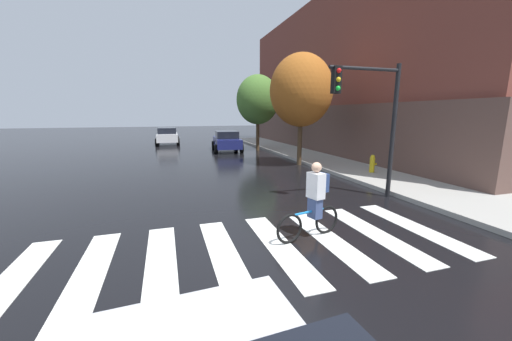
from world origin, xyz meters
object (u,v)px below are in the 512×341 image
object	(u,v)px
sedan_mid	(227,141)
traffic_light_near	(373,108)
cyclist	(314,201)
sedan_far	(167,136)
street_tree_near	(301,91)
street_tree_mid	(258,100)
fire_hydrant	(372,164)

from	to	relation	value
sedan_mid	traffic_light_near	distance (m)	13.69
cyclist	traffic_light_near	distance (m)	4.27
sedan_mid	sedan_far	world-z (taller)	sedan_far
cyclist	street_tree_near	xyz separation A→B (m)	(3.78, 8.58, 3.02)
sedan_mid	traffic_light_near	size ratio (longest dim) A/B	1.04
sedan_mid	street_tree_mid	distance (m)	3.71
fire_hydrant	street_tree_mid	xyz separation A→B (m)	(-2.12, 10.04, 3.15)
sedan_far	cyclist	bearing A→B (deg)	-82.61
traffic_light_near	fire_hydrant	bearing A→B (deg)	49.11
traffic_light_near	street_tree_near	size ratio (longest dim) A/B	0.73
cyclist	sedan_mid	bearing A→B (deg)	85.31
sedan_mid	street_tree_mid	size ratio (longest dim) A/B	0.80
traffic_light_near	sedan_far	bearing A→B (deg)	106.73
sedan_mid	sedan_far	size ratio (longest dim) A/B	1.02
street_tree_near	street_tree_mid	bearing A→B (deg)	92.17
sedan_far	street_tree_near	size ratio (longest dim) A/B	0.75
sedan_mid	street_tree_mid	bearing A→B (deg)	-10.23
traffic_light_near	fire_hydrant	size ratio (longest dim) A/B	5.38
sedan_mid	sedan_far	xyz separation A→B (m)	(-4.11, 6.28, 0.01)
sedan_mid	street_tree_near	xyz separation A→B (m)	(2.50, -6.98, 3.11)
sedan_far	cyclist	xyz separation A→B (m)	(2.83, -21.83, 0.08)
traffic_light_near	street_tree_near	bearing A→B (deg)	83.88
cyclist	traffic_light_near	xyz separation A→B (m)	(3.09, 2.15, 2.02)
sedan_far	sedan_mid	bearing A→B (deg)	-56.81
cyclist	fire_hydrant	bearing A→B (deg)	42.12
sedan_far	fire_hydrant	xyz separation A→B (m)	(8.48, -16.72, -0.23)
sedan_far	cyclist	world-z (taller)	cyclist
sedan_mid	traffic_light_near	xyz separation A→B (m)	(1.81, -13.40, 2.10)
sedan_far	cyclist	distance (m)	22.01
sedan_mid	street_tree_near	size ratio (longest dim) A/B	0.76
sedan_far	traffic_light_near	xyz separation A→B (m)	(5.92, -19.68, 2.10)
sedan_mid	sedan_far	bearing A→B (deg)	123.19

